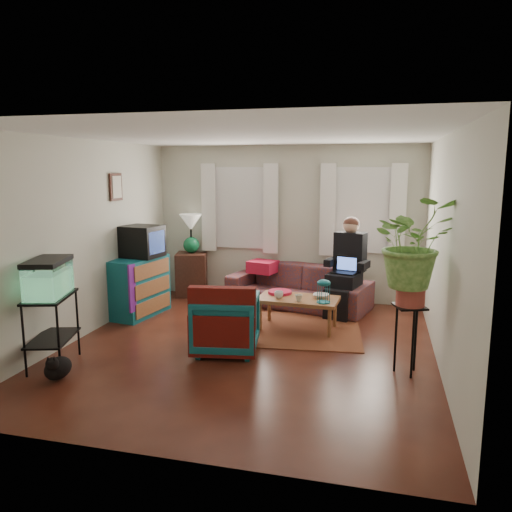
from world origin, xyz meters
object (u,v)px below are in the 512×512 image
(armchair, at_px, (226,320))
(plant_stand, at_px, (408,340))
(sofa, at_px, (298,279))
(coffee_table, at_px, (298,314))
(aquarium_stand, at_px, (52,331))
(dresser, at_px, (139,286))
(side_table, at_px, (192,274))

(armchair, distance_m, plant_stand, 2.13)
(sofa, height_order, coffee_table, sofa)
(armchair, bearing_deg, plant_stand, 166.65)
(aquarium_stand, bearing_deg, armchair, 11.26)
(dresser, bearing_deg, plant_stand, -9.89)
(dresser, distance_m, aquarium_stand, 2.07)
(side_table, bearing_deg, sofa, -7.72)
(sofa, height_order, side_table, sofa)
(aquarium_stand, bearing_deg, dresser, 73.52)
(dresser, xyz_separation_m, aquarium_stand, (-0.01, -2.07, -0.04))
(coffee_table, distance_m, plant_stand, 1.86)
(coffee_table, relative_size, plant_stand, 1.43)
(sofa, distance_m, side_table, 1.96)
(armchair, bearing_deg, sofa, -111.97)
(coffee_table, bearing_deg, armchair, -121.09)
(sofa, distance_m, coffee_table, 1.22)
(dresser, relative_size, armchair, 1.27)
(side_table, height_order, dresser, dresser)
(armchair, bearing_deg, side_table, -69.02)
(side_table, bearing_deg, plant_stand, -36.85)
(aquarium_stand, bearing_deg, plant_stand, -5.31)
(aquarium_stand, xyz_separation_m, armchair, (1.77, 0.92, -0.02))
(side_table, bearing_deg, coffee_table, -34.17)
(sofa, xyz_separation_m, coffee_table, (0.19, -1.19, -0.22))
(sofa, relative_size, plant_stand, 2.96)
(armchair, relative_size, coffee_table, 0.71)
(sofa, distance_m, dresser, 2.52)
(dresser, bearing_deg, side_table, 84.58)
(aquarium_stand, relative_size, armchair, 1.05)
(plant_stand, bearing_deg, sofa, 123.81)
(side_table, distance_m, aquarium_stand, 3.42)
(sofa, height_order, dresser, same)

